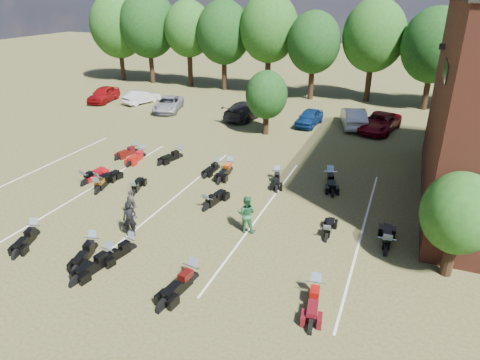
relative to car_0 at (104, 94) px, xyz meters
The scene contains 36 objects.
ground 28.33m from the car_0, 43.42° to the right, with size 160.00×160.00×0.00m, color brown.
car_0 is the anchor object (origin of this frame).
car_1 4.01m from the car_0, 12.04° to the left, with size 1.35×3.87×1.28m, color #BABBBF.
car_2 7.93m from the car_0, ahead, with size 2.15×4.67×1.30m, color gray.
car_3 15.57m from the car_0, ahead, with size 2.12×5.23×1.52m, color black.
car_4 21.19m from the car_0, ahead, with size 1.57×3.90×1.33m, color navy.
car_5 24.65m from the car_0, ahead, with size 1.68×4.83×1.59m, color #ADACA8.
car_6 26.74m from the car_0, ahead, with size 2.38×5.15×1.43m, color #630510.
car_7 31.64m from the car_0, ahead, with size 1.92×4.73×1.37m, color #39393E.
person_black 27.21m from the car_0, 49.41° to the right, with size 0.62×0.41×1.70m, color black.
person_green 29.01m from the car_0, 39.16° to the right, with size 0.89×0.69×1.83m, color #246038.
person_grey 25.56m from the car_0, 48.85° to the right, with size 0.91×0.38×1.55m, color #605953.
motorcycle_1 26.25m from the car_0, 58.62° to the right, with size 0.72×2.25×1.26m, color black, non-canonical shape.
motorcycle_2 28.46m from the car_0, 49.70° to the right, with size 0.68×2.13×1.19m, color black, non-canonical shape.
motorcycle_3 28.00m from the car_0, 52.88° to the right, with size 0.74×2.31×1.29m, color black, non-canonical shape.
motorcycle_4 29.13m from the car_0, 51.57° to the right, with size 0.74×2.32×1.30m, color black, non-canonical shape.
motorcycle_5 31.48m from the car_0, 45.94° to the right, with size 0.80×2.52×1.41m, color black, non-canonical shape.
motorcycle_6 34.32m from the car_0, 39.33° to the right, with size 0.76×2.38×1.33m, color #510B13, non-canonical shape.
motorcycle_7 20.70m from the car_0, 54.92° to the right, with size 0.76×2.39×1.33m, color #990B11, non-canonical shape.
motorcycle_8 22.00m from the car_0, 52.83° to the right, with size 0.78×2.44×1.36m, color black, non-canonical shape.
motorcycle_9 21.12m from the car_0, 52.76° to the right, with size 0.71×2.22×1.24m, color black, non-canonical shape.
motorcycle_10 22.88m from the car_0, 47.98° to the right, with size 0.66×2.07×1.15m, color black, non-canonical shape.
motorcycle_11 26.16m from the car_0, 40.71° to the right, with size 0.74×2.33×1.30m, color black, non-canonical shape.
motorcycle_12 31.57m from the car_0, 34.06° to the right, with size 0.65×2.03×1.13m, color black, non-canonical shape.
motorcycle_13 33.78m from the car_0, 31.71° to the right, with size 0.79×2.47×1.38m, color black, non-canonical shape.
motorcycle_14 16.23m from the car_0, 44.67° to the right, with size 0.68×2.14×1.19m, color #4F0E0B, non-canonical shape.
motorcycle_15 17.32m from the car_0, 43.67° to the right, with size 0.73×2.29×1.28m, color #9D110B, non-canonical shape.
motorcycle_16 18.54m from the car_0, 36.76° to the right, with size 0.71×2.24×1.25m, color black, non-canonical shape.
motorcycle_17 22.46m from the car_0, 32.39° to the right, with size 0.79×2.48×1.38m, color black, non-canonical shape.
motorcycle_18 21.65m from the car_0, 33.46° to the right, with size 0.65×2.03×1.13m, color black, non-canonical shape.
motorcycle_19 25.17m from the car_0, 28.78° to the right, with size 0.70×2.20×1.22m, color black, non-canonical shape.
motorcycle_20 27.46m from the car_0, 24.21° to the right, with size 0.79×2.49×1.39m, color black, non-canonical shape.
tree_line 22.47m from the car_0, 25.97° to the left, with size 56.00×6.00×9.79m.
young_tree_near_building 36.20m from the car_0, 30.72° to the right, with size 2.80×2.80×4.16m.
young_tree_midfield 19.13m from the car_0, 12.05° to the right, with size 3.20×3.20×4.70m.
parking_lines 24.09m from the car_0, 43.14° to the right, with size 20.10×14.00×0.01m.
Camera 1 is at (8.13, -15.11, 10.40)m, focal length 32.00 mm.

